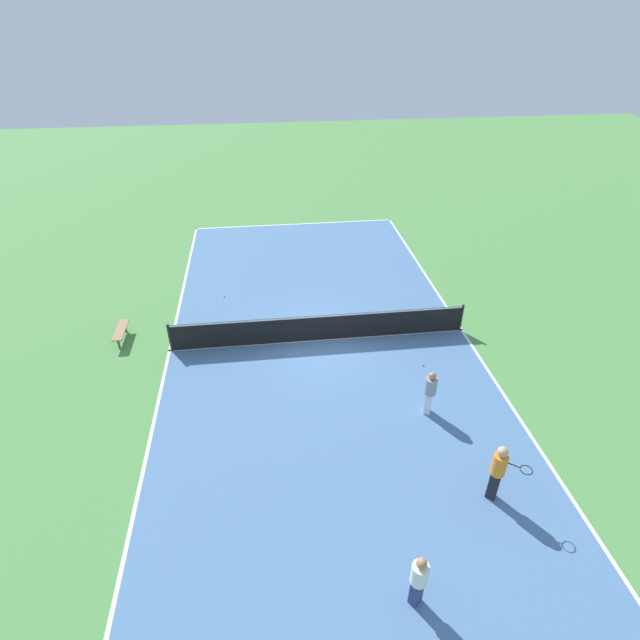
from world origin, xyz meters
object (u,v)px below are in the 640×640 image
at_px(tennis_net, 320,327).
at_px(tennis_ball_far_baseline, 224,296).
at_px(tennis_ball_left_sideline, 187,327).
at_px(player_near_white, 419,579).
at_px(tennis_ball_midcourt, 423,365).
at_px(player_center_orange, 498,469).
at_px(bench, 121,331).
at_px(player_baseline_gray, 430,390).

distance_m(tennis_net, tennis_ball_far_baseline, 5.24).
bearing_deg(tennis_ball_left_sideline, player_near_white, 117.27).
distance_m(tennis_ball_left_sideline, tennis_ball_midcourt, 9.02).
bearing_deg(tennis_ball_far_baseline, tennis_net, 134.86).
relative_size(player_center_orange, tennis_ball_midcourt, 25.70).
bearing_deg(player_near_white, bench, 87.43).
height_order(bench, tennis_ball_left_sideline, bench).
distance_m(player_center_orange, tennis_ball_far_baseline, 13.30).
height_order(player_baseline_gray, player_center_orange, player_center_orange).
bearing_deg(tennis_ball_far_baseline, player_center_orange, 122.63).
xyz_separation_m(player_center_orange, player_near_white, (2.68, 2.32, -0.18)).
distance_m(player_center_orange, tennis_ball_midcourt, 5.58).
xyz_separation_m(tennis_net, player_center_orange, (-3.47, 7.47, 0.44)).
bearing_deg(tennis_ball_far_baseline, bench, 36.80).
xyz_separation_m(player_center_orange, tennis_ball_midcourt, (0.12, -5.49, -0.98)).
xyz_separation_m(bench, tennis_ball_far_baseline, (-3.65, -2.73, -0.33)).
bearing_deg(tennis_net, bench, -7.52).
xyz_separation_m(player_baseline_gray, player_center_orange, (-0.68, 3.21, 0.14)).
bearing_deg(player_center_orange, tennis_ball_midcourt, 128.57).
bearing_deg(player_baseline_gray, player_near_white, -173.71).
relative_size(tennis_ball_far_baseline, tennis_ball_midcourt, 1.00).
relative_size(tennis_net, player_center_orange, 6.23).
height_order(bench, tennis_ball_far_baseline, bench).
relative_size(player_baseline_gray, tennis_ball_midcourt, 22.62).
bearing_deg(player_baseline_gray, bench, 88.78).
relative_size(bench, player_center_orange, 0.82).
height_order(tennis_net, player_near_white, player_near_white).
bearing_deg(player_center_orange, player_near_white, -101.76).
distance_m(bench, player_baseline_gray, 11.40).
height_order(bench, player_baseline_gray, player_baseline_gray).
height_order(tennis_net, bench, tennis_net).
bearing_deg(player_near_white, tennis_net, 55.03).
bearing_deg(bench, tennis_ball_midcourt, 74.57).
distance_m(player_baseline_gray, tennis_ball_left_sideline, 9.69).
distance_m(player_baseline_gray, tennis_ball_far_baseline, 10.29).
height_order(tennis_ball_left_sideline, tennis_ball_far_baseline, same).
bearing_deg(player_near_white, tennis_ball_left_sideline, 77.65).
bearing_deg(tennis_ball_midcourt, bench, -15.43).
height_order(bench, player_near_white, player_near_white).
bearing_deg(tennis_ball_left_sideline, player_baseline_gray, 143.78).
relative_size(tennis_net, tennis_ball_midcourt, 160.19).
relative_size(tennis_net, tennis_ball_far_baseline, 160.19).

